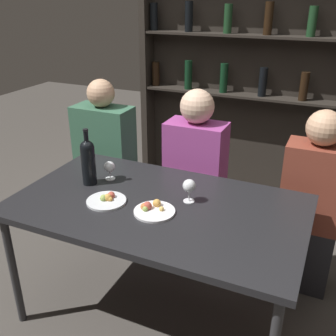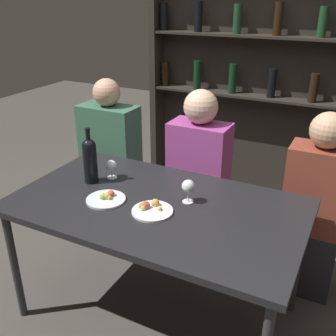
{
  "view_description": "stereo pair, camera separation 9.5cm",
  "coord_description": "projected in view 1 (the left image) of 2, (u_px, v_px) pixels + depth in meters",
  "views": [
    {
      "loc": [
        0.79,
        -1.63,
        1.78
      ],
      "look_at": [
        0.0,
        0.13,
        0.9
      ],
      "focal_mm": 42.0,
      "sensor_mm": 36.0,
      "label": 1
    },
    {
      "loc": [
        0.88,
        -1.59,
        1.78
      ],
      "look_at": [
        0.0,
        0.13,
        0.9
      ],
      "focal_mm": 42.0,
      "sensor_mm": 36.0,
      "label": 2
    }
  ],
  "objects": [
    {
      "name": "food_plate_1",
      "position": [
        107.0,
        200.0,
        2.08
      ],
      "size": [
        0.21,
        0.21,
        0.05
      ],
      "color": "silver",
      "rests_on": "dining_table"
    },
    {
      "name": "seated_person_right",
      "position": [
        311.0,
        209.0,
        2.39
      ],
      "size": [
        0.37,
        0.22,
        1.18
      ],
      "color": "#26262B",
      "rests_on": "ground_plane"
    },
    {
      "name": "wine_rack_wall",
      "position": [
        245.0,
        71.0,
        3.36
      ],
      "size": [
        1.89,
        0.21,
        2.2
      ],
      "color": "#28231E",
      "rests_on": "ground_plane"
    },
    {
      "name": "wine_glass_1",
      "position": [
        110.0,
        167.0,
        2.31
      ],
      "size": [
        0.07,
        0.07,
        0.11
      ],
      "color": "silver",
      "rests_on": "dining_table"
    },
    {
      "name": "seated_person_center",
      "position": [
        195.0,
        183.0,
        2.66
      ],
      "size": [
        0.39,
        0.22,
        1.23
      ],
      "color": "#26262B",
      "rests_on": "ground_plane"
    },
    {
      "name": "wine_glass_0",
      "position": [
        189.0,
        186.0,
        2.06
      ],
      "size": [
        0.07,
        0.07,
        0.13
      ],
      "color": "silver",
      "rests_on": "dining_table"
    },
    {
      "name": "food_plate_0",
      "position": [
        153.0,
        210.0,
        1.99
      ],
      "size": [
        0.21,
        0.21,
        0.05
      ],
      "color": "white",
      "rests_on": "dining_table"
    },
    {
      "name": "dining_table",
      "position": [
        158.0,
        212.0,
        2.1
      ],
      "size": [
        1.54,
        0.89,
        0.75
      ],
      "color": "black",
      "rests_on": "ground_plane"
    },
    {
      "name": "seated_person_left",
      "position": [
        106.0,
        167.0,
        2.93
      ],
      "size": [
        0.42,
        0.22,
        1.23
      ],
      "color": "#26262B",
      "rests_on": "ground_plane"
    },
    {
      "name": "ground_plane",
      "position": [
        159.0,
        311.0,
        2.38
      ],
      "size": [
        10.0,
        10.0,
        0.0
      ],
      "primitive_type": "plane",
      "color": "#47423D"
    },
    {
      "name": "wine_bottle",
      "position": [
        88.0,
        160.0,
        2.23
      ],
      "size": [
        0.08,
        0.08,
        0.33
      ],
      "color": "black",
      "rests_on": "dining_table"
    }
  ]
}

